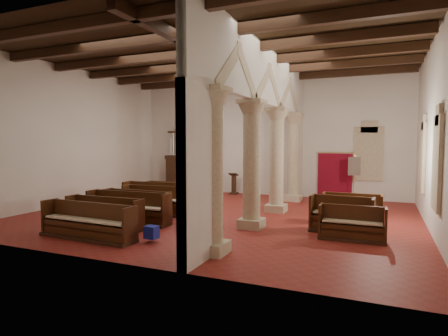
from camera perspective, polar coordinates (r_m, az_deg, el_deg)
floor at (r=14.18m, az=-0.77°, el=-7.19°), size 14.00×14.00×0.00m
ceiling at (r=14.28m, az=-0.80°, el=17.14°), size 14.00×14.00×0.00m
wall_back at (r=19.55m, az=6.38°, el=4.70°), size 14.00×0.02×6.00m
wall_front at (r=8.77m, az=-16.94°, el=5.44°), size 14.00×0.02×6.00m
wall_left at (r=17.93m, az=-21.77°, el=4.51°), size 0.02×12.00×6.00m
wall_right at (r=12.79m, az=29.34°, el=4.60°), size 0.02×12.00×6.00m
ceiling_beams at (r=14.24m, az=-0.80°, el=16.44°), size 13.80×11.80×0.30m
arcade at (r=13.31m, az=6.38°, el=7.47°), size 0.90×11.90×6.00m
window_right_a at (r=11.31m, az=29.92°, el=0.67°), size 0.03×1.00×2.20m
window_right_b at (r=15.29m, az=28.16°, el=1.46°), size 0.03×1.00×2.20m
window_back at (r=18.72m, az=21.17°, el=2.04°), size 1.00×0.03×2.20m
pipe_organ at (r=20.89m, az=-5.96°, el=0.19°), size 2.10×0.85×4.40m
lectern at (r=19.71m, az=1.50°, el=-2.64°), size 0.47×0.48×1.14m
dossal_curtain at (r=18.83m, az=16.52°, el=-1.00°), size 1.80×0.07×2.17m
processional_banner at (r=17.26m, az=19.16°, el=-2.78°), size 0.51×0.65×2.26m
hymnal_box_a at (r=10.62m, az=-11.00°, el=-9.58°), size 0.37×0.31×0.35m
hymnal_box_b at (r=12.41m, az=-6.18°, el=-7.51°), size 0.44×0.39×0.36m
hymnal_box_c at (r=13.51m, az=-5.05°, el=-6.62°), size 0.39×0.35×0.33m
tube_heater_a at (r=11.25m, az=-17.76°, el=-9.51°), size 1.00×0.47×0.10m
tube_heater_b at (r=13.41m, az=-16.98°, el=-7.33°), size 0.86×0.35×0.09m
nave_pew_0 at (r=11.43m, az=-20.08°, el=-8.45°), size 3.14×0.81×1.03m
nave_pew_1 at (r=12.56m, az=-17.80°, el=-7.31°), size 2.71×0.68×1.00m
nave_pew_2 at (r=13.15m, az=-14.44°, el=-6.65°), size 3.07×0.81×1.07m
nave_pew_3 at (r=13.74m, az=-13.30°, el=-6.21°), size 2.72×0.79×1.03m
nave_pew_4 at (r=14.48m, az=-10.23°, el=-5.59°), size 2.75×0.85×1.08m
nave_pew_5 at (r=15.14m, az=-9.45°, el=-5.10°), size 3.32×0.97×1.13m
nave_pew_6 at (r=16.11m, az=-7.49°, el=-4.64°), size 2.77×0.71×1.04m
aisle_pew_0 at (r=11.19m, az=18.92°, el=-8.74°), size 1.81×0.66×0.97m
aisle_pew_1 at (r=12.01m, az=17.45°, el=-7.61°), size 1.90×0.84×1.10m
aisle_pew_2 at (r=13.15m, az=18.86°, el=-6.73°), size 1.91×0.73×1.05m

